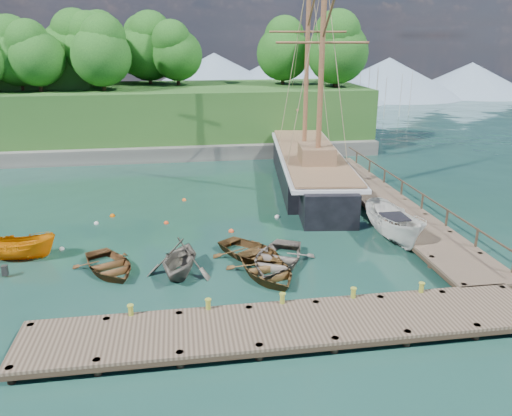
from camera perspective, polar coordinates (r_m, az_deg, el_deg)
The scene contains 26 objects.
ground at distance 25.15m, azimuth -3.88°, elevation -6.59°, with size 160.00×160.00×0.00m, color #153225.
dock_near at distance 19.56m, azimuth 3.86°, elevation -13.24°, with size 20.00×3.20×1.10m.
dock_east at distance 34.09m, azimuth 14.62°, elevation 0.61°, with size 3.20×24.00×1.10m.
bollard_0 at distance 20.72m, azimuth -13.94°, elevation -13.21°, with size 0.26×0.26×0.45m, color olive.
bollard_1 at distance 20.62m, azimuth -5.41°, elevation -12.85°, with size 0.26×0.26×0.45m, color olive.
bollard_2 at distance 20.95m, azimuth 2.99°, elevation -12.23°, with size 0.26×0.26×0.45m, color olive.
bollard_3 at distance 21.70m, azimuth 10.93°, elevation -11.39°, with size 0.26×0.26×0.45m, color olive.
bollard_4 at distance 22.81m, azimuth 18.17°, elevation -10.45°, with size 0.26×0.26×0.45m, color olive.
rowboat_0 at distance 25.56m, azimuth -16.38°, elevation -6.94°, with size 2.87×4.02×0.83m, color #57361B.
rowboat_1 at distance 24.53m, azimuth -8.64°, elevation -7.48°, with size 3.15×3.65×1.92m, color #5C574D.
rowboat_2 at distance 24.11m, azimuth 1.23°, elevation -7.75°, with size 3.10×4.34×0.90m, color brown.
rowboat_3 at distance 25.08m, azimuth 2.35°, elevation -6.63°, with size 3.31×4.64×0.96m, color #685E56.
rowboat_4 at distance 25.94m, azimuth -0.46°, elevation -5.70°, with size 2.99×4.19×0.87m, color #503518.
motorboat_orange at distance 28.48m, azimuth -25.33°, elevation -5.32°, with size 1.44×3.82×1.48m, color #D27005.
cabin_boat_white at distance 29.10m, azimuth 15.35°, elevation -3.58°, with size 2.04×5.44×2.10m, color silver.
schooner at distance 38.77m, azimuth 6.16°, elevation 4.31°, with size 7.00×26.31×19.09m.
mooring_buoy_0 at distance 28.87m, azimuth -21.30°, elevation -4.43°, with size 0.27×0.27×0.27m, color silver.
mooring_buoy_1 at distance 31.03m, azimuth -10.22°, elevation -1.75°, with size 0.30×0.30×0.30m, color red.
mooring_buoy_2 at distance 29.30m, azimuth -2.85°, elevation -2.73°, with size 0.33×0.33×0.33m, color #DF4319.
mooring_buoy_3 at distance 31.56m, azimuth 2.44°, elevation -1.09°, with size 0.33×0.33×0.33m, color silver.
mooring_buoy_4 at distance 33.00m, azimuth -16.08°, elevation -0.93°, with size 0.32×0.32×0.32m, color #D05400.
mooring_buoy_5 at distance 35.12m, azimuth -8.21°, elevation 0.85°, with size 0.30×0.30×0.30m, color orange.
mooring_buoy_6 at distance 32.01m, azimuth -17.79°, elevation -1.73°, with size 0.27×0.27×0.27m, color silver.
mooring_buoy_7 at distance 27.52m, azimuth -3.12°, elevation -4.23°, with size 0.29×0.29×0.29m, color orange.
headland at distance 55.35m, azimuth -20.82°, elevation 12.36°, with size 51.00×19.31×12.90m.
distant_ridge at distance 93.03m, azimuth -5.21°, elevation 15.00°, with size 117.00×40.00×10.00m.
Camera 1 is at (-1.79, -22.60, 10.89)m, focal length 35.00 mm.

